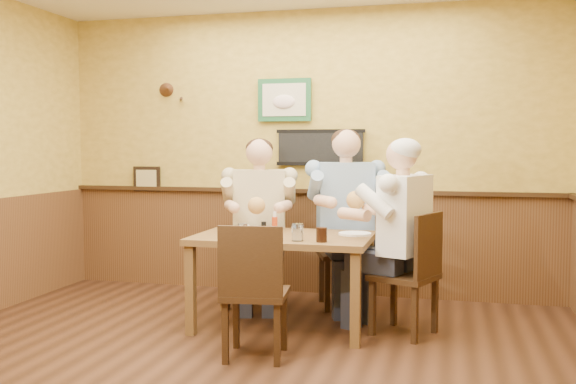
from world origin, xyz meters
name	(u,v)px	position (x,y,z in m)	size (l,w,h in m)	color
room	(244,110)	(0.13, 0.17, 1.69)	(5.02, 5.03, 2.81)	black
dining_table	(283,246)	(0.11, 1.22, 0.66)	(1.40, 0.90, 0.75)	brown
chair_back_left	(260,253)	(-0.28, 1.87, 0.48)	(0.44, 0.44, 0.96)	#372211
chair_back_right	(345,251)	(0.49, 2.01, 0.51)	(0.47, 0.47, 1.01)	#372211
chair_right_end	(404,273)	(1.07, 1.26, 0.48)	(0.44, 0.44, 0.96)	#372211
chair_near_side	(256,290)	(0.11, 0.45, 0.47)	(0.43, 0.43, 0.94)	#372211
diner_tan_shirt	(260,231)	(-0.28, 1.87, 0.69)	(0.63, 0.63, 1.37)	beige
diner_blue_polo	(345,227)	(0.49, 2.01, 0.72)	(0.67, 0.67, 1.45)	#81A0C2
diner_white_elder	(405,247)	(1.07, 1.26, 0.68)	(0.63, 0.63, 1.37)	white
water_glass_left	(243,231)	(-0.16, 0.99, 0.81)	(0.07, 0.07, 0.11)	white
water_glass_mid	(297,232)	(0.30, 0.93, 0.82)	(0.09, 0.09, 0.13)	silver
cola_tumbler	(322,235)	(0.48, 0.92, 0.80)	(0.08, 0.08, 0.11)	black
hot_sauce_bottle	(275,226)	(0.08, 1.08, 0.84)	(0.04, 0.04, 0.18)	#C23C14
salt_shaker	(248,230)	(-0.16, 1.15, 0.79)	(0.03, 0.03, 0.08)	white
pepper_shaker	(264,228)	(-0.05, 1.23, 0.80)	(0.04, 0.04, 0.10)	black
plate_far_left	(259,229)	(-0.17, 1.48, 0.76)	(0.24, 0.24, 0.02)	white
plate_far_right	(355,234)	(0.67, 1.37, 0.76)	(0.26, 0.26, 0.02)	white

